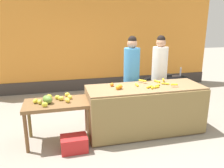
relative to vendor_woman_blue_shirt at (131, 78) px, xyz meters
name	(u,v)px	position (x,y,z in m)	size (l,w,h in m)	color
ground_plane	(127,132)	(-0.28, -0.65, -0.92)	(24.00, 24.00, 0.00)	gray
market_wall_back	(97,36)	(-0.28, 2.49, 0.73)	(7.48, 0.23, 3.36)	orange
fruit_stall_counter	(145,109)	(0.07, -0.66, -0.46)	(2.23, 0.82, 0.92)	olive
side_table_wooden	(58,107)	(-1.58, -0.65, -0.27)	(1.17, 0.64, 0.75)	brown
banana_bunch_pile	(155,84)	(0.27, -0.62, 0.03)	(0.74, 0.54, 0.07)	gold
orange_pile	(117,86)	(-0.49, -0.65, 0.04)	(0.18, 0.30, 0.09)	orange
mango_papaya_pile	(52,99)	(-1.68, -0.62, -0.12)	(0.70, 0.56, 0.14)	#DDCF43
vendor_woman_blue_shirt	(131,78)	(0.00, 0.00, 0.00)	(0.34, 0.34, 1.83)	#33333D
vendor_woman_white_shirt	(159,76)	(0.67, 0.05, 0.00)	(0.34, 0.34, 1.82)	#33333D
parked_motorcycle	(166,85)	(1.36, 1.02, -0.52)	(1.60, 0.18, 0.88)	black
produce_crate	(74,144)	(-1.35, -1.05, -0.79)	(0.44, 0.32, 0.26)	red
produce_sack	(97,107)	(-0.74, 0.15, -0.64)	(0.36, 0.30, 0.55)	maroon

